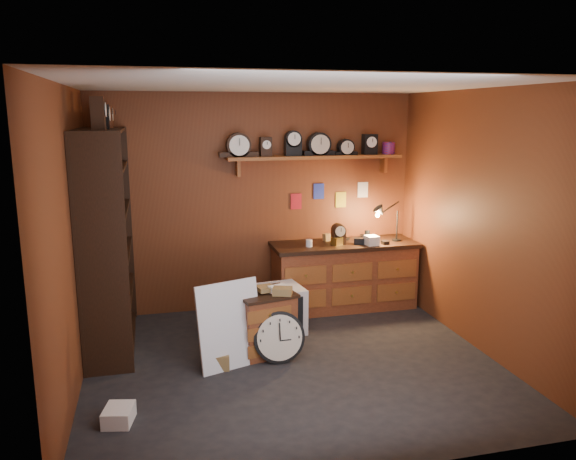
# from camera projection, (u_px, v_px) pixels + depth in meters

# --- Properties ---
(floor) EXTENTS (4.00, 4.00, 0.00)m
(floor) POSITION_uv_depth(u_px,v_px,m) (293.00, 364.00, 5.59)
(floor) COLOR black
(floor) RESTS_ON ground
(room_shell) EXTENTS (4.02, 3.62, 2.71)m
(room_shell) POSITION_uv_depth(u_px,v_px,m) (295.00, 191.00, 5.35)
(room_shell) COLOR brown
(room_shell) RESTS_ON ground
(shelving_unit) EXTENTS (0.47, 1.60, 2.58)m
(shelving_unit) POSITION_uv_depth(u_px,v_px,m) (103.00, 231.00, 5.84)
(shelving_unit) COLOR black
(shelving_unit) RESTS_ON ground
(workbench) EXTENTS (1.84, 0.66, 1.36)m
(workbench) POSITION_uv_depth(u_px,v_px,m) (344.00, 272.00, 7.14)
(workbench) COLOR brown
(workbench) RESTS_ON ground
(low_cabinet) EXTENTS (0.67, 0.60, 0.74)m
(low_cabinet) POSITION_uv_depth(u_px,v_px,m) (265.00, 319.00, 5.80)
(low_cabinet) COLOR brown
(low_cabinet) RESTS_ON ground
(big_round_clock) EXTENTS (0.52, 0.17, 0.52)m
(big_round_clock) POSITION_uv_depth(u_px,v_px,m) (279.00, 337.00, 5.60)
(big_round_clock) COLOR black
(big_round_clock) RESTS_ON ground
(white_panel) EXTENTS (0.68, 0.38, 0.87)m
(white_panel) POSITION_uv_depth(u_px,v_px,m) (231.00, 366.00, 5.55)
(white_panel) COLOR silver
(white_panel) RESTS_ON ground
(mini_fridge) EXTENTS (0.56, 0.58, 0.52)m
(mini_fridge) POSITION_uv_depth(u_px,v_px,m) (280.00, 309.00, 6.39)
(mini_fridge) COLOR silver
(mini_fridge) RESTS_ON ground
(floor_box_a) EXTENTS (0.25, 0.22, 0.15)m
(floor_box_a) POSITION_uv_depth(u_px,v_px,m) (216.00, 361.00, 5.49)
(floor_box_a) COLOR olive
(floor_box_a) RESTS_ON ground
(floor_box_b) EXTENTS (0.27, 0.31, 0.13)m
(floor_box_b) POSITION_uv_depth(u_px,v_px,m) (119.00, 415.00, 4.52)
(floor_box_b) COLOR white
(floor_box_b) RESTS_ON ground
(floor_box_c) EXTENTS (0.27, 0.24, 0.17)m
(floor_box_c) POSITION_uv_depth(u_px,v_px,m) (212.00, 323.00, 6.45)
(floor_box_c) COLOR olive
(floor_box_c) RESTS_ON ground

